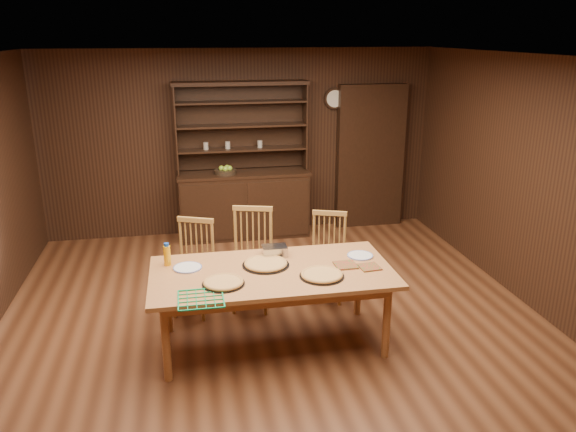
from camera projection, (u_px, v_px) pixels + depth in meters
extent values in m
plane|color=brown|center=(277.00, 329.00, 5.57)|extent=(6.00, 6.00, 0.00)
plane|color=silver|center=(275.00, 58.00, 4.76)|extent=(6.00, 6.00, 0.00)
plane|color=#341D10|center=(241.00, 143.00, 7.96)|extent=(5.50, 0.00, 5.50)
plane|color=#341D10|center=(394.00, 409.00, 2.36)|extent=(5.50, 0.00, 5.50)
plane|color=#341D10|center=(545.00, 189.00, 5.65)|extent=(0.00, 6.00, 6.00)
cube|color=black|center=(244.00, 206.00, 7.99)|extent=(1.80, 0.50, 0.90)
cube|color=black|center=(243.00, 173.00, 7.84)|extent=(1.84, 0.52, 0.04)
cube|color=black|center=(240.00, 126.00, 7.86)|extent=(1.80, 0.02, 1.20)
cube|color=black|center=(176.00, 130.00, 7.56)|extent=(0.02, 0.32, 1.20)
cube|color=black|center=(305.00, 126.00, 7.87)|extent=(0.02, 0.32, 1.20)
cube|color=black|center=(240.00, 83.00, 7.53)|extent=(1.84, 0.34, 0.05)
cylinder|color=#A09788|center=(206.00, 146.00, 7.70)|extent=(0.07, 0.07, 0.10)
cylinder|color=#A09788|center=(228.00, 145.00, 7.75)|extent=(0.07, 0.07, 0.10)
cube|color=black|center=(370.00, 157.00, 8.28)|extent=(1.00, 0.18, 2.10)
cylinder|color=black|center=(334.00, 99.00, 7.98)|extent=(0.30, 0.04, 0.30)
cylinder|color=white|center=(335.00, 99.00, 7.95)|extent=(0.24, 0.01, 0.24)
cube|color=#AF773D|center=(272.00, 273.00, 5.09)|extent=(2.19, 1.09, 0.04)
cylinder|color=#AF773D|center=(166.00, 343.00, 4.65)|extent=(0.07, 0.07, 0.71)
cylinder|color=#AF773D|center=(167.00, 298.00, 5.43)|extent=(0.07, 0.07, 0.71)
cylinder|color=#AF773D|center=(387.00, 322.00, 4.99)|extent=(0.07, 0.07, 0.71)
cylinder|color=#AF773D|center=(358.00, 283.00, 5.77)|extent=(0.07, 0.07, 0.71)
cube|color=#BD8840|center=(192.00, 276.00, 5.77)|extent=(0.53, 0.52, 0.04)
cylinder|color=#BD8840|center=(174.00, 300.00, 5.73)|extent=(0.04, 0.04, 0.40)
cylinder|color=#BD8840|center=(185.00, 288.00, 6.00)|extent=(0.04, 0.04, 0.40)
cylinder|color=#BD8840|center=(203.00, 303.00, 5.67)|extent=(0.04, 0.04, 0.40)
cylinder|color=#BD8840|center=(212.00, 291.00, 5.94)|extent=(0.04, 0.04, 0.40)
cube|color=#BD8840|center=(195.00, 220.00, 5.75)|extent=(0.37, 0.18, 0.05)
cube|color=#BD8840|center=(251.00, 268.00, 5.87)|extent=(0.54, 0.53, 0.04)
cylinder|color=#BD8840|center=(233.00, 295.00, 5.81)|extent=(0.04, 0.04, 0.43)
cylinder|color=#BD8840|center=(239.00, 282.00, 6.11)|extent=(0.04, 0.04, 0.43)
cylinder|color=#BD8840|center=(266.00, 296.00, 5.78)|extent=(0.04, 0.04, 0.43)
cylinder|color=#BD8840|center=(269.00, 283.00, 6.08)|extent=(0.04, 0.04, 0.43)
cube|color=#BD8840|center=(253.00, 208.00, 5.85)|extent=(0.41, 0.15, 0.05)
cube|color=#BD8840|center=(327.00, 265.00, 6.09)|extent=(0.50, 0.49, 0.04)
cylinder|color=#BD8840|center=(312.00, 287.00, 6.04)|extent=(0.03, 0.03, 0.38)
cylinder|color=#BD8840|center=(315.00, 276.00, 6.31)|extent=(0.03, 0.03, 0.38)
cylinder|color=#BD8840|center=(340.00, 289.00, 6.00)|extent=(0.03, 0.03, 0.38)
cylinder|color=#BD8840|center=(341.00, 278.00, 6.26)|extent=(0.03, 0.03, 0.38)
cube|color=#BD8840|center=(330.00, 213.00, 6.07)|extent=(0.37, 0.16, 0.05)
cylinder|color=black|center=(223.00, 284.00, 4.81)|extent=(0.37, 0.37, 0.01)
cylinder|color=tan|center=(223.00, 282.00, 4.80)|extent=(0.34, 0.34, 0.02)
torus|color=#C28345|center=(223.00, 282.00, 4.80)|extent=(0.35, 0.35, 0.03)
cylinder|color=black|center=(322.00, 276.00, 4.96)|extent=(0.40, 0.40, 0.01)
cylinder|color=tan|center=(322.00, 274.00, 4.95)|extent=(0.37, 0.37, 0.02)
torus|color=#C28345|center=(322.00, 274.00, 4.95)|extent=(0.37, 0.37, 0.03)
cylinder|color=black|center=(266.00, 265.00, 5.19)|extent=(0.44, 0.44, 0.01)
cylinder|color=tan|center=(266.00, 263.00, 5.19)|extent=(0.39, 0.39, 0.02)
torus|color=#C28345|center=(266.00, 263.00, 5.19)|extent=(0.40, 0.40, 0.03)
cylinder|color=silver|center=(188.00, 268.00, 5.13)|extent=(0.26, 0.26, 0.01)
torus|color=#33429B|center=(188.00, 267.00, 5.12)|extent=(0.26, 0.26, 0.01)
cylinder|color=silver|center=(360.00, 256.00, 5.40)|extent=(0.25, 0.25, 0.01)
torus|color=#33429B|center=(360.00, 255.00, 5.40)|extent=(0.25, 0.25, 0.01)
cube|color=silver|center=(275.00, 251.00, 5.41)|extent=(0.24, 0.17, 0.09)
cylinder|color=orange|center=(167.00, 256.00, 5.17)|extent=(0.06, 0.06, 0.19)
cylinder|color=#123D99|center=(166.00, 245.00, 5.14)|extent=(0.04, 0.04, 0.03)
cube|color=red|center=(369.00, 267.00, 5.14)|extent=(0.20, 0.20, 0.01)
cube|color=red|center=(346.00, 265.00, 5.18)|extent=(0.20, 0.20, 0.01)
cylinder|color=black|center=(225.00, 172.00, 7.73)|extent=(0.30, 0.30, 0.06)
sphere|color=#A8CE37|center=(221.00, 168.00, 7.71)|extent=(0.08, 0.08, 0.08)
sphere|color=#A8CE37|center=(227.00, 168.00, 7.75)|extent=(0.08, 0.08, 0.08)
sphere|color=#A8CE37|center=(225.00, 169.00, 7.67)|extent=(0.08, 0.08, 0.08)
sphere|color=#A8CE37|center=(230.00, 168.00, 7.71)|extent=(0.08, 0.08, 0.08)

